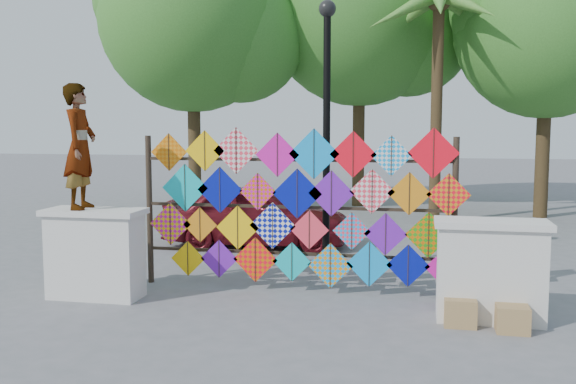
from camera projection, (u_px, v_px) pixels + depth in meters
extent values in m
plane|color=slate|center=(284.00, 304.00, 8.85)|extent=(80.00, 80.00, 0.00)
cube|color=silver|center=(95.00, 256.00, 9.13)|extent=(1.30, 0.55, 1.20)
cube|color=silver|center=(94.00, 212.00, 9.06)|extent=(1.40, 0.65, 0.08)
cube|color=silver|center=(490.00, 274.00, 8.05)|extent=(1.30, 0.55, 1.20)
cube|color=silver|center=(492.00, 224.00, 7.99)|extent=(1.40, 0.65, 0.08)
cylinder|color=#2C2218|center=(150.00, 210.00, 9.96)|extent=(0.09, 0.09, 2.30)
cylinder|color=#2C2218|center=(454.00, 218.00, 9.05)|extent=(0.09, 0.09, 2.30)
cube|color=#2C2218|center=(295.00, 254.00, 9.57)|extent=(4.60, 0.04, 0.04)
cube|color=#2C2218|center=(295.00, 207.00, 9.50)|extent=(4.60, 0.04, 0.04)
cube|color=#2C2218|center=(295.00, 160.00, 9.42)|extent=(4.60, 0.04, 0.04)
cube|color=#D35F06|center=(169.00, 152.00, 9.74)|extent=(0.58, 0.01, 0.58)
cube|color=#2C2218|center=(169.00, 152.00, 9.73)|extent=(0.01, 0.01, 0.57)
cube|color=yellow|center=(205.00, 151.00, 9.62)|extent=(0.62, 0.01, 0.62)
cube|color=#2C2218|center=(205.00, 151.00, 9.61)|extent=(0.01, 0.01, 0.61)
cube|color=#F9364A|center=(236.00, 151.00, 9.52)|extent=(0.70, 0.01, 0.70)
cube|color=#2C2218|center=(236.00, 151.00, 9.51)|extent=(0.01, 0.01, 0.69)
cube|color=#DD14A0|center=(277.00, 155.00, 9.41)|extent=(0.65, 0.01, 0.65)
cube|color=#2C2218|center=(277.00, 155.00, 9.39)|extent=(0.01, 0.01, 0.64)
cube|color=#0A95EA|center=(314.00, 154.00, 9.30)|extent=(0.74, 0.01, 0.74)
cube|color=#2C2218|center=(314.00, 154.00, 9.28)|extent=(0.01, 0.01, 0.73)
cube|color=#FF0B1D|center=(353.00, 154.00, 9.18)|extent=(0.68, 0.01, 0.68)
cube|color=#2C2218|center=(353.00, 154.00, 9.17)|extent=(0.01, 0.01, 0.66)
cube|color=silver|center=(391.00, 156.00, 9.08)|extent=(0.58, 0.01, 0.58)
cube|color=#2C2218|center=(391.00, 156.00, 9.07)|extent=(0.01, 0.01, 0.57)
cube|color=#FF0B1D|center=(433.00, 153.00, 8.96)|extent=(0.72, 0.01, 0.72)
cube|color=#2C2218|center=(433.00, 153.00, 8.95)|extent=(0.01, 0.01, 0.71)
cube|color=#0CB8C0|center=(185.00, 188.00, 9.70)|extent=(0.73, 0.01, 0.73)
cube|color=#2C2218|center=(185.00, 188.00, 9.69)|extent=(0.01, 0.01, 0.72)
cube|color=#06119A|center=(220.00, 190.00, 9.60)|extent=(0.70, 0.01, 0.70)
cube|color=#2C2218|center=(220.00, 190.00, 9.58)|extent=(0.01, 0.01, 0.69)
cube|color=#D35F06|center=(258.00, 192.00, 9.48)|extent=(0.56, 0.01, 0.56)
cube|color=#2C2218|center=(257.00, 192.00, 9.47)|extent=(0.01, 0.01, 0.55)
cube|color=#06119A|center=(297.00, 194.00, 9.37)|extent=(0.74, 0.01, 0.74)
cube|color=#2C2218|center=(297.00, 194.00, 9.35)|extent=(0.01, 0.01, 0.73)
cube|color=#6D18B7|center=(331.00, 193.00, 9.26)|extent=(0.67, 0.01, 0.67)
cube|color=#2C2218|center=(331.00, 193.00, 9.25)|extent=(0.01, 0.01, 0.66)
cube|color=silver|center=(372.00, 191.00, 9.14)|extent=(0.65, 0.01, 0.65)
cube|color=#2C2218|center=(372.00, 192.00, 9.13)|extent=(0.01, 0.01, 0.64)
cube|color=orange|center=(409.00, 194.00, 9.04)|extent=(0.62, 0.01, 0.62)
cube|color=#2C2218|center=(409.00, 194.00, 9.03)|extent=(0.01, 0.01, 0.61)
cube|color=#FF0B1D|center=(449.00, 195.00, 8.94)|extent=(0.61, 0.01, 0.61)
cube|color=#2C2218|center=(449.00, 195.00, 8.92)|extent=(0.01, 0.01, 0.60)
cube|color=#DD14A0|center=(170.00, 224.00, 9.77)|extent=(0.66, 0.01, 0.66)
cube|color=#2C2218|center=(170.00, 224.00, 9.76)|extent=(0.01, 0.01, 0.65)
cube|color=orange|center=(200.00, 225.00, 9.67)|extent=(0.53, 0.01, 0.53)
cube|color=#2C2218|center=(200.00, 225.00, 9.66)|extent=(0.01, 0.01, 0.53)
cube|color=yellow|center=(238.00, 228.00, 9.56)|extent=(0.66, 0.01, 0.66)
cube|color=#2C2218|center=(237.00, 228.00, 9.55)|extent=(0.01, 0.01, 0.65)
cube|color=silver|center=(273.00, 226.00, 9.45)|extent=(0.70, 0.01, 0.70)
cube|color=#2C2218|center=(272.00, 226.00, 9.44)|extent=(0.01, 0.01, 0.69)
cube|color=#F9364A|center=(309.00, 230.00, 9.34)|extent=(0.58, 0.01, 0.58)
cube|color=#2C2218|center=(309.00, 230.00, 9.33)|extent=(0.01, 0.01, 0.57)
cube|color=#F9364A|center=(352.00, 231.00, 9.22)|extent=(0.55, 0.01, 0.55)
cube|color=#2C2218|center=(352.00, 231.00, 9.21)|extent=(0.01, 0.01, 0.54)
cube|color=#6D18B7|center=(386.00, 234.00, 9.13)|extent=(0.62, 0.01, 0.62)
cube|color=#2C2218|center=(386.00, 234.00, 9.12)|extent=(0.01, 0.01, 0.61)
cube|color=#D35F06|center=(428.00, 235.00, 9.01)|extent=(0.66, 0.01, 0.66)
cube|color=#2C2218|center=(428.00, 235.00, 9.00)|extent=(0.01, 0.01, 0.65)
cube|color=yellow|center=(188.00, 259.00, 9.73)|extent=(0.53, 0.01, 0.53)
cube|color=#2C2218|center=(188.00, 259.00, 9.71)|extent=(0.01, 0.01, 0.53)
cube|color=#6D18B7|center=(219.00, 259.00, 9.63)|extent=(0.58, 0.01, 0.58)
cube|color=#2C2218|center=(219.00, 259.00, 9.61)|extent=(0.01, 0.01, 0.57)
cube|color=#FF0B1D|center=(255.00, 260.00, 9.51)|extent=(0.68, 0.01, 0.68)
cube|color=#2C2218|center=(255.00, 260.00, 9.50)|extent=(0.01, 0.01, 0.67)
cube|color=#0CB8C0|center=(292.00, 262.00, 9.41)|extent=(0.58, 0.01, 0.58)
cube|color=#2C2218|center=(292.00, 262.00, 9.39)|extent=(0.01, 0.01, 0.57)
cube|color=orange|center=(330.00, 266.00, 9.30)|extent=(0.67, 0.01, 0.67)
cube|color=#2C2218|center=(330.00, 266.00, 9.28)|extent=(0.01, 0.01, 0.66)
cube|color=#0A95EA|center=(369.00, 264.00, 9.18)|extent=(0.66, 0.01, 0.66)
cube|color=#2C2218|center=(369.00, 264.00, 9.17)|extent=(0.01, 0.01, 0.65)
cube|color=#06119A|center=(408.00, 266.00, 9.07)|extent=(0.61, 0.01, 0.61)
cube|color=#2C2218|center=(408.00, 266.00, 9.06)|extent=(0.01, 0.01, 0.60)
cube|color=#DD14A0|center=(448.00, 268.00, 8.96)|extent=(0.63, 0.01, 0.63)
cube|color=#2C2218|center=(448.00, 269.00, 8.95)|extent=(0.01, 0.01, 0.62)
cylinder|color=#45361D|center=(194.00, 144.00, 18.31)|extent=(0.36, 0.36, 3.85)
sphere|color=#316A21|center=(193.00, 19.00, 17.94)|extent=(5.20, 5.20, 5.20)
sphere|color=#316A21|center=(240.00, 38.00, 18.03)|extent=(3.64, 3.64, 3.64)
sphere|color=#316A21|center=(154.00, 0.00, 17.90)|extent=(3.38, 3.38, 3.38)
cylinder|color=#45361D|center=(359.00, 138.00, 19.35)|extent=(0.36, 0.36, 4.12)
sphere|color=#316A21|center=(360.00, 11.00, 18.96)|extent=(5.60, 5.60, 5.60)
sphere|color=#316A21|center=(408.00, 30.00, 19.03)|extent=(3.92, 3.92, 3.92)
cylinder|color=#45361D|center=(543.00, 150.00, 16.93)|extent=(0.36, 0.36, 3.58)
sphere|color=#316A21|center=(548.00, 26.00, 16.59)|extent=(4.80, 4.80, 4.80)
sphere|color=#316A21|center=(511.00, 7.00, 16.53)|extent=(3.12, 3.12, 3.12)
cylinder|color=#45361D|center=(436.00, 113.00, 15.92)|extent=(0.28, 0.28, 5.50)
sphere|color=#45361D|center=(439.00, 0.00, 15.63)|extent=(0.60, 0.60, 0.60)
cone|color=#2E7426|center=(477.00, 9.00, 15.48)|extent=(1.82, 0.44, 1.16)
cone|color=#2E7426|center=(464.00, 14.00, 16.15)|extent=(1.60, 1.60, 1.16)
cone|color=#2E7426|center=(438.00, 16.00, 16.53)|extent=(0.44, 1.82, 1.16)
cone|color=#2E7426|center=(413.00, 15.00, 16.40)|extent=(1.60, 1.60, 1.16)
cone|color=#2E7426|center=(402.00, 11.00, 15.83)|extent=(1.82, 0.44, 1.16)
cone|color=#2E7426|center=(412.00, 6.00, 15.16)|extent=(1.60, 1.60, 1.16)
cone|color=#2E7426|center=(440.00, 3.00, 14.78)|extent=(0.44, 1.82, 1.16)
cone|color=#2E7426|center=(468.00, 4.00, 14.91)|extent=(1.60, 1.60, 1.16)
imported|color=#99999E|center=(80.00, 147.00, 9.00)|extent=(0.51, 0.69, 1.76)
imported|color=maroon|center=(256.00, 215.00, 13.01)|extent=(3.87, 1.81, 1.28)
cylinder|color=black|center=(326.00, 147.00, 10.52)|extent=(0.12, 0.12, 4.20)
sphere|color=black|center=(327.00, 9.00, 10.28)|extent=(0.28, 0.28, 0.28)
cube|color=#AE7D54|center=(460.00, 312.00, 7.89)|extent=(0.39, 0.34, 0.34)
cube|color=#AE7D54|center=(512.00, 319.00, 7.66)|extent=(0.38, 0.35, 0.32)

